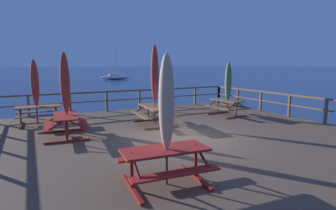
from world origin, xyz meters
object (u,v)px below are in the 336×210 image
at_px(patio_umbrella_tall_mid_left, 65,83).
at_px(patio_umbrella_short_mid, 228,82).
at_px(patio_umbrella_tall_back_left, 35,83).
at_px(picnic_table_mid_right, 227,104).
at_px(patio_umbrella_tall_front, 167,103).
at_px(sailboat_distant, 115,77).
at_px(picnic_table_mid_centre, 165,158).
at_px(picnic_table_front_right, 66,121).
at_px(picnic_table_back_left, 39,111).
at_px(picnic_table_back_right, 154,111).
at_px(patio_umbrella_tall_mid_right, 155,74).

distance_m(patio_umbrella_tall_mid_left, patio_umbrella_short_mid, 7.50).
height_order(patio_umbrella_tall_back_left, patio_umbrella_short_mid, patio_umbrella_tall_back_left).
relative_size(picnic_table_mid_right, patio_umbrella_tall_mid_left, 0.60).
bearing_deg(patio_umbrella_short_mid, patio_umbrella_tall_front, -137.94).
height_order(patio_umbrella_short_mid, sailboat_distant, sailboat_distant).
height_order(picnic_table_mid_centre, patio_umbrella_short_mid, patio_umbrella_short_mid).
bearing_deg(patio_umbrella_tall_back_left, picnic_table_front_right, -72.63).
xyz_separation_m(picnic_table_back_left, sailboat_distant, (15.38, 42.14, -0.70)).
xyz_separation_m(picnic_table_back_left, patio_umbrella_tall_front, (2.18, -7.55, 1.18)).
relative_size(picnic_table_back_left, patio_umbrella_tall_mid_left, 0.60).
bearing_deg(patio_umbrella_tall_mid_left, picnic_table_mid_right, 4.14).
relative_size(patio_umbrella_tall_mid_left, patio_umbrella_tall_front, 1.07).
bearing_deg(picnic_table_mid_centre, picnic_table_back_right, 68.17).
distance_m(picnic_table_mid_right, picnic_table_mid_centre, 8.22).
height_order(picnic_table_mid_centre, sailboat_distant, sailboat_distant).
distance_m(picnic_table_mid_right, patio_umbrella_short_mid, 1.11).
xyz_separation_m(picnic_table_front_right, sailboat_distant, (14.60, 44.76, -0.71)).
distance_m(patio_umbrella_tall_mid_right, patio_umbrella_tall_back_left, 4.96).
distance_m(picnic_table_mid_centre, patio_umbrella_tall_front, 1.17).
distance_m(patio_umbrella_tall_back_left, patio_umbrella_short_mid, 8.62).
distance_m(picnic_table_front_right, sailboat_distant, 47.09).
relative_size(picnic_table_mid_right, patio_umbrella_tall_mid_right, 0.54).
height_order(patio_umbrella_tall_mid_right, patio_umbrella_tall_front, patio_umbrella_tall_mid_right).
bearing_deg(picnic_table_back_left, patio_umbrella_short_mid, -13.71).
relative_size(picnic_table_front_right, patio_umbrella_tall_mid_left, 0.68).
bearing_deg(picnic_table_mid_right, patio_umbrella_short_mid, -12.19).
bearing_deg(patio_umbrella_short_mid, patio_umbrella_tall_back_left, 166.03).
xyz_separation_m(picnic_table_back_left, picnic_table_mid_right, (8.27, -2.02, -0.00)).
height_order(picnic_table_front_right, patio_umbrella_tall_back_left, patio_umbrella_tall_back_left).
relative_size(picnic_table_front_right, sailboat_distant, 0.26).
height_order(patio_umbrella_tall_back_left, patio_umbrella_tall_front, patio_umbrella_tall_front).
bearing_deg(picnic_table_back_right, patio_umbrella_tall_back_left, 152.46).
distance_m(picnic_table_back_right, picnic_table_front_right, 3.54).
distance_m(picnic_table_back_right, picnic_table_mid_right, 3.98).
relative_size(patio_umbrella_tall_front, sailboat_distant, 0.35).
distance_m(picnic_table_back_right, patio_umbrella_tall_mid_right, 1.52).
bearing_deg(picnic_table_back_left, picnic_table_front_right, -73.48).
distance_m(picnic_table_back_left, patio_umbrella_tall_front, 7.95).
xyz_separation_m(patio_umbrella_tall_back_left, sailboat_distant, (15.44, 42.09, -1.86)).
relative_size(picnic_table_back_right, sailboat_distant, 0.27).
distance_m(picnic_table_mid_centre, sailboat_distant, 51.40).
distance_m(picnic_table_back_left, sailboat_distant, 44.87).
xyz_separation_m(picnic_table_mid_right, sailboat_distant, (7.11, 44.16, -0.70)).
bearing_deg(patio_umbrella_short_mid, patio_umbrella_tall_mid_left, -175.93).
distance_m(picnic_table_front_right, patio_umbrella_tall_back_left, 3.03).
bearing_deg(sailboat_distant, picnic_table_mid_centre, -104.90).
height_order(patio_umbrella_tall_mid_left, sailboat_distant, sailboat_distant).
distance_m(picnic_table_front_right, picnic_table_back_left, 2.73).
distance_m(picnic_table_back_right, patio_umbrella_tall_front, 5.86).
relative_size(patio_umbrella_tall_back_left, patio_umbrella_short_mid, 1.03).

